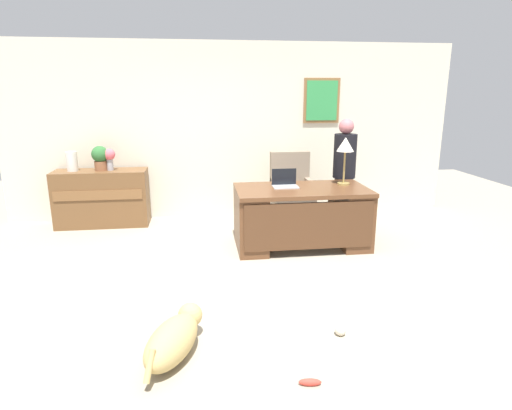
{
  "coord_description": "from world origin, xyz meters",
  "views": [
    {
      "loc": [
        -0.55,
        -4.23,
        1.96
      ],
      "look_at": [
        0.05,
        0.3,
        0.75
      ],
      "focal_mm": 30.13,
      "sensor_mm": 36.0,
      "label": 1
    }
  ],
  "objects_px": {
    "desk": "(302,215)",
    "laptop": "(285,182)",
    "person_standing": "(344,174)",
    "dog_toy_ball": "(340,330)",
    "desk_lamp": "(345,147)",
    "dog_toy_bone": "(310,382)",
    "dog_lying": "(174,338)",
    "potted_plant": "(100,157)",
    "vase_empty": "(72,161)",
    "credenza": "(102,198)",
    "vase_with_flowers": "(109,157)",
    "armchair": "(291,192)"
  },
  "relations": [
    {
      "from": "credenza",
      "to": "desk",
      "type": "bearing_deg",
      "value": -25.38
    },
    {
      "from": "person_standing",
      "to": "armchair",
      "type": "bearing_deg",
      "value": 151.3
    },
    {
      "from": "person_standing",
      "to": "dog_toy_ball",
      "type": "bearing_deg",
      "value": -108.59
    },
    {
      "from": "credenza",
      "to": "potted_plant",
      "type": "relative_size",
      "value": 3.72
    },
    {
      "from": "dog_lying",
      "to": "dog_toy_bone",
      "type": "height_order",
      "value": "dog_lying"
    },
    {
      "from": "armchair",
      "to": "vase_empty",
      "type": "distance_m",
      "value": 3.25
    },
    {
      "from": "person_standing",
      "to": "desk",
      "type": "bearing_deg",
      "value": -138.92
    },
    {
      "from": "potted_plant",
      "to": "dog_toy_ball",
      "type": "bearing_deg",
      "value": -53.37
    },
    {
      "from": "credenza",
      "to": "vase_empty",
      "type": "relative_size",
      "value": 4.72
    },
    {
      "from": "dog_lying",
      "to": "desk_lamp",
      "type": "xyz_separation_m",
      "value": [
        2.11,
        2.41,
        1.11
      ]
    },
    {
      "from": "laptop",
      "to": "dog_toy_bone",
      "type": "height_order",
      "value": "laptop"
    },
    {
      "from": "armchair",
      "to": "dog_lying",
      "type": "distance_m",
      "value": 3.67
    },
    {
      "from": "person_standing",
      "to": "vase_empty",
      "type": "distance_m",
      "value": 3.94
    },
    {
      "from": "person_standing",
      "to": "dog_toy_ball",
      "type": "xyz_separation_m",
      "value": [
        -0.94,
        -2.79,
        -0.77
      ]
    },
    {
      "from": "desk",
      "to": "vase_empty",
      "type": "relative_size",
      "value": 5.92
    },
    {
      "from": "desk_lamp",
      "to": "dog_toy_ball",
      "type": "height_order",
      "value": "desk_lamp"
    },
    {
      "from": "dog_lying",
      "to": "dog_toy_ball",
      "type": "height_order",
      "value": "dog_lying"
    },
    {
      "from": "desk",
      "to": "laptop",
      "type": "xyz_separation_m",
      "value": [
        -0.2,
        0.14,
        0.41
      ]
    },
    {
      "from": "desk",
      "to": "dog_toy_ball",
      "type": "distance_m",
      "value": 2.16
    },
    {
      "from": "potted_plant",
      "to": "vase_with_flowers",
      "type": "bearing_deg",
      "value": 0.0
    },
    {
      "from": "credenza",
      "to": "person_standing",
      "type": "relative_size",
      "value": 0.84
    },
    {
      "from": "desk",
      "to": "dog_toy_bone",
      "type": "xyz_separation_m",
      "value": [
        -0.58,
        -2.7,
        -0.39
      ]
    },
    {
      "from": "armchair",
      "to": "person_standing",
      "type": "relative_size",
      "value": 0.68
    },
    {
      "from": "armchair",
      "to": "vase_empty",
      "type": "xyz_separation_m",
      "value": [
        -3.21,
        0.26,
        0.49
      ]
    },
    {
      "from": "person_standing",
      "to": "potted_plant",
      "type": "relative_size",
      "value": 4.42
    },
    {
      "from": "credenza",
      "to": "vase_with_flowers",
      "type": "height_order",
      "value": "vase_with_flowers"
    },
    {
      "from": "dog_toy_bone",
      "to": "dog_toy_ball",
      "type": "bearing_deg",
      "value": 54.9
    },
    {
      "from": "dog_toy_ball",
      "to": "potted_plant",
      "type": "bearing_deg",
      "value": 126.63
    },
    {
      "from": "credenza",
      "to": "dog_toy_ball",
      "type": "xyz_separation_m",
      "value": [
        2.57,
        -3.42,
        -0.37
      ]
    },
    {
      "from": "person_standing",
      "to": "laptop",
      "type": "relative_size",
      "value": 4.98
    },
    {
      "from": "laptop",
      "to": "desk_lamp",
      "type": "xyz_separation_m",
      "value": [
        0.79,
        0.02,
        0.43
      ]
    },
    {
      "from": "armchair",
      "to": "laptop",
      "type": "height_order",
      "value": "armchair"
    },
    {
      "from": "armchair",
      "to": "dog_toy_bone",
      "type": "relative_size",
      "value": 6.78
    },
    {
      "from": "dog_lying",
      "to": "dog_toy_ball",
      "type": "relative_size",
      "value": 8.51
    },
    {
      "from": "dog_toy_ball",
      "to": "dog_toy_bone",
      "type": "distance_m",
      "value": 0.71
    },
    {
      "from": "dog_toy_ball",
      "to": "dog_toy_bone",
      "type": "relative_size",
      "value": 0.59
    },
    {
      "from": "laptop",
      "to": "vase_with_flowers",
      "type": "bearing_deg",
      "value": 153.97
    },
    {
      "from": "dog_lying",
      "to": "person_standing",
      "type": "bearing_deg",
      "value": 51.87
    },
    {
      "from": "person_standing",
      "to": "vase_with_flowers",
      "type": "relative_size",
      "value": 4.99
    },
    {
      "from": "dog_lying",
      "to": "dog_toy_ball",
      "type": "xyz_separation_m",
      "value": [
        1.35,
        0.12,
        -0.11
      ]
    },
    {
      "from": "dog_lying",
      "to": "potted_plant",
      "type": "distance_m",
      "value": 3.84
    },
    {
      "from": "desk_lamp",
      "to": "dog_toy_bone",
      "type": "height_order",
      "value": "desk_lamp"
    },
    {
      "from": "laptop",
      "to": "vase_with_flowers",
      "type": "relative_size",
      "value": 1.0
    },
    {
      "from": "desk_lamp",
      "to": "dog_toy_bone",
      "type": "xyz_separation_m",
      "value": [
        -1.17,
        -2.87,
        -1.24
      ]
    },
    {
      "from": "armchair",
      "to": "dog_lying",
      "type": "height_order",
      "value": "armchair"
    },
    {
      "from": "person_standing",
      "to": "vase_empty",
      "type": "bearing_deg",
      "value": 170.77
    },
    {
      "from": "credenza",
      "to": "laptop",
      "type": "height_order",
      "value": "laptop"
    },
    {
      "from": "dog_toy_bone",
      "to": "desk",
      "type": "bearing_deg",
      "value": 77.92
    },
    {
      "from": "vase_empty",
      "to": "dog_toy_bone",
      "type": "height_order",
      "value": "vase_empty"
    },
    {
      "from": "desk_lamp",
      "to": "vase_with_flowers",
      "type": "xyz_separation_m",
      "value": [
        -3.18,
        1.14,
        -0.23
      ]
    }
  ]
}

